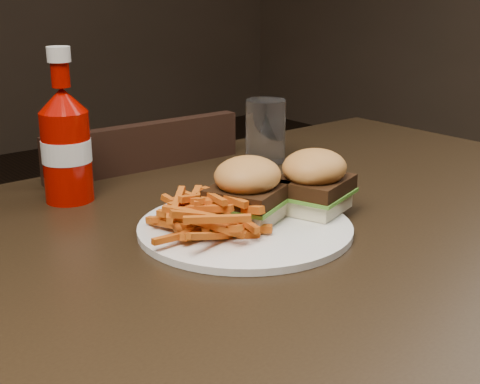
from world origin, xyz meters
TOP-DOWN VIEW (x-y plane):
  - dining_table at (0.00, 0.00)m, footprint 1.20×0.80m
  - chair_far at (0.00, 0.50)m, footprint 0.38×0.38m
  - plate at (-0.06, 0.00)m, footprint 0.27×0.27m
  - sandwich_half_a at (-0.05, 0.01)m, footprint 0.10×0.10m
  - sandwich_half_b at (0.04, -0.01)m, footprint 0.10×0.10m
  - fries_pile at (-0.11, 0.01)m, footprint 0.13×0.13m
  - ketchup_bottle at (-0.18, 0.26)m, footprint 0.08×0.08m
  - tumbler at (0.18, 0.24)m, footprint 0.08×0.08m

SIDE VIEW (x-z plane):
  - chair_far at x=0.00m, z-range 0.41..0.45m
  - dining_table at x=0.00m, z-range 0.71..0.75m
  - plate at x=-0.06m, z-range 0.75..0.76m
  - sandwich_half_a at x=-0.05m, z-range 0.76..0.78m
  - sandwich_half_b at x=0.04m, z-range 0.76..0.78m
  - fries_pile at x=-0.11m, z-range 0.76..0.80m
  - tumbler at x=0.18m, z-range 0.75..0.86m
  - ketchup_bottle at x=-0.18m, z-range 0.74..0.88m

